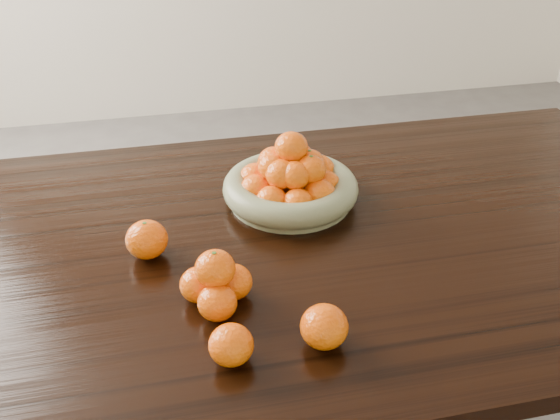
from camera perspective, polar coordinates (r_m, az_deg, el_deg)
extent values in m
cube|color=black|center=(1.30, -1.47, -3.45)|extent=(2.00, 1.00, 0.04)
cube|color=black|center=(2.17, 21.22, -1.87)|extent=(0.08, 0.08, 0.71)
cylinder|color=gray|center=(1.41, 0.95, 1.07)|extent=(0.27, 0.27, 0.01)
torus|color=gray|center=(1.40, 0.96, 2.08)|extent=(0.30, 0.30, 0.06)
ellipsoid|color=orange|center=(1.39, 4.19, 2.35)|extent=(0.07, 0.07, 0.06)
ellipsoid|color=orange|center=(1.44, 3.55, 3.66)|extent=(0.08, 0.08, 0.07)
ellipsoid|color=orange|center=(1.46, 1.46, 3.89)|extent=(0.07, 0.07, 0.06)
ellipsoid|color=orange|center=(1.45, -0.73, 3.95)|extent=(0.07, 0.07, 0.07)
ellipsoid|color=orange|center=(1.41, -2.28, 2.95)|extent=(0.07, 0.07, 0.07)
ellipsoid|color=orange|center=(1.37, -2.19, 1.89)|extent=(0.07, 0.07, 0.07)
ellipsoid|color=orange|center=(1.33, -0.77, 0.88)|extent=(0.07, 0.07, 0.06)
ellipsoid|color=orange|center=(1.32, 1.66, 0.64)|extent=(0.07, 0.07, 0.06)
ellipsoid|color=orange|center=(1.35, 3.61, 1.44)|extent=(0.07, 0.07, 0.07)
ellipsoid|color=orange|center=(1.39, 1.14, 2.38)|extent=(0.07, 0.07, 0.07)
ellipsoid|color=orange|center=(1.38, 2.68, 4.17)|extent=(0.07, 0.07, 0.07)
ellipsoid|color=orange|center=(1.40, 1.66, 4.85)|extent=(0.07, 0.07, 0.07)
ellipsoid|color=orange|center=(1.41, 0.48, 4.81)|extent=(0.07, 0.07, 0.06)
ellipsoid|color=orange|center=(1.39, -0.57, 4.44)|extent=(0.07, 0.07, 0.07)
ellipsoid|color=orange|center=(1.36, -0.63, 3.97)|extent=(0.07, 0.07, 0.06)
ellipsoid|color=orange|center=(1.34, 0.13, 3.30)|extent=(0.07, 0.07, 0.07)
ellipsoid|color=orange|center=(1.33, 1.39, 3.19)|extent=(0.07, 0.07, 0.06)
ellipsoid|color=orange|center=(1.35, 2.84, 3.75)|extent=(0.07, 0.07, 0.06)
ellipsoid|color=orange|center=(1.36, 1.04, 5.76)|extent=(0.07, 0.07, 0.07)
ellipsoid|color=orange|center=(1.08, -5.75, -8.42)|extent=(0.07, 0.07, 0.06)
ellipsoid|color=orange|center=(1.12, -4.29, -6.57)|extent=(0.07, 0.07, 0.06)
ellipsoid|color=orange|center=(1.12, -7.43, -6.78)|extent=(0.07, 0.07, 0.06)
ellipsoid|color=orange|center=(1.08, -5.96, -5.35)|extent=(0.07, 0.07, 0.07)
ellipsoid|color=orange|center=(1.24, -12.09, -2.66)|extent=(0.08, 0.08, 0.08)
ellipsoid|color=orange|center=(1.00, -4.49, -12.20)|extent=(0.07, 0.07, 0.07)
ellipsoid|color=orange|center=(1.03, 4.06, -10.60)|extent=(0.08, 0.08, 0.07)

